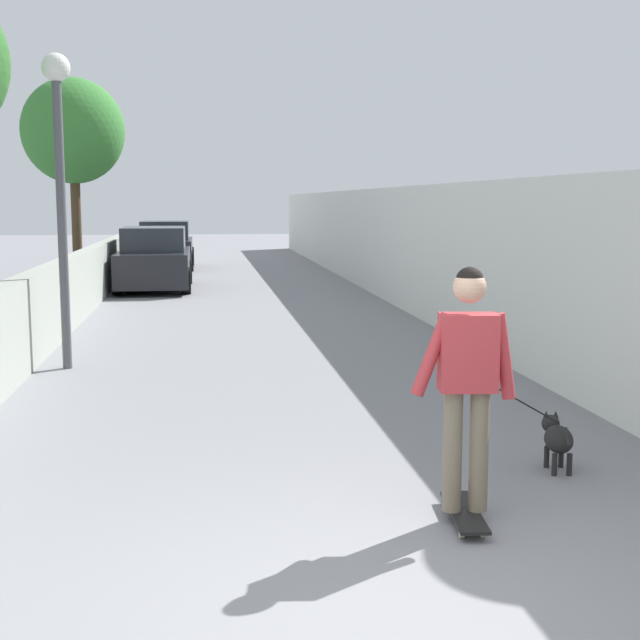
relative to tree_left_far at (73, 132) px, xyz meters
The scene contains 10 objects.
ground_plane 7.57m from the tree_left_far, 140.61° to the right, with size 80.00×80.00×0.00m, color gray.
wall_left 7.80m from the tree_left_far, behind, with size 48.00×0.30×1.20m, color #999E93.
fence_right 10.49m from the tree_left_far, 133.65° to the right, with size 48.00×0.30×2.47m, color silver.
tree_left_far is the anchor object (origin of this frame).
lamp_post 11.77m from the tree_left_far, behind, with size 0.36×0.36×4.02m.
skateboard 18.76m from the tree_left_far, 164.36° to the right, with size 0.82×0.28×0.08m.
person_skateboarder 18.58m from the tree_left_far, 164.36° to the right, with size 0.26×0.72×1.67m.
dog 18.09m from the tree_left_far, 160.09° to the right, with size 1.30×1.22×1.06m.
car_near 3.99m from the tree_left_far, 121.06° to the right, with size 4.14×1.80×1.54m.
car_far 6.64m from the tree_left_far, 20.39° to the right, with size 3.86×1.80×1.54m.
Camera 1 is at (-4.20, 0.90, 2.18)m, focal length 48.87 mm.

